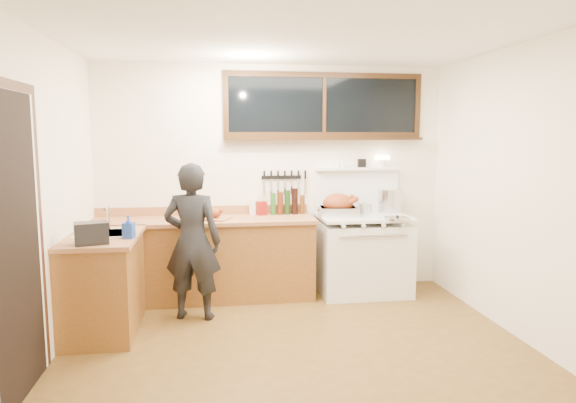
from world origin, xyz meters
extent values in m
cube|color=#583C17|center=(0.00, 0.00, -0.01)|extent=(4.00, 3.50, 0.02)
cube|color=white|center=(0.00, 1.77, 1.30)|extent=(4.00, 0.05, 2.60)
cube|color=white|center=(0.00, -1.77, 1.30)|extent=(4.00, 0.05, 2.60)
cube|color=white|center=(-2.02, 0.00, 1.30)|extent=(0.05, 3.50, 2.60)
cube|color=white|center=(2.02, 0.00, 1.30)|extent=(0.05, 3.50, 2.60)
cube|color=white|center=(0.00, 0.00, 2.62)|extent=(4.00, 3.50, 0.05)
cube|color=brown|center=(-0.80, 1.45, 0.43)|extent=(2.40, 0.60, 0.86)
cube|color=#A36940|center=(-0.80, 1.44, 0.88)|extent=(2.44, 0.64, 0.04)
cube|color=#A36940|center=(-0.80, 1.74, 0.95)|extent=(2.40, 0.03, 0.10)
sphere|color=#B78C38|center=(-1.80, 1.17, 0.70)|extent=(0.03, 0.03, 0.03)
sphere|color=#B78C38|center=(-1.30, 1.17, 0.70)|extent=(0.03, 0.03, 0.03)
sphere|color=#B78C38|center=(-0.80, 1.17, 0.70)|extent=(0.03, 0.03, 0.03)
sphere|color=#B78C38|center=(-0.30, 1.17, 0.70)|extent=(0.03, 0.03, 0.03)
sphere|color=#B78C38|center=(0.15, 1.17, 0.70)|extent=(0.03, 0.03, 0.03)
cube|color=brown|center=(-1.70, 0.62, 0.43)|extent=(0.60, 1.05, 0.86)
cube|color=#A36940|center=(-1.69, 0.62, 0.88)|extent=(0.64, 1.09, 0.04)
cube|color=white|center=(-1.68, 0.70, 0.84)|extent=(0.45, 0.40, 0.14)
cube|color=white|center=(-1.68, 0.70, 0.91)|extent=(0.50, 0.45, 0.01)
cylinder|color=silver|center=(-1.68, 0.88, 1.02)|extent=(0.02, 0.02, 0.24)
cylinder|color=silver|center=(-1.68, 0.80, 1.13)|extent=(0.02, 0.18, 0.02)
cube|color=white|center=(1.00, 1.40, 0.41)|extent=(1.00, 0.70, 0.82)
cube|color=white|center=(1.00, 1.40, 0.89)|extent=(1.02, 0.72, 0.03)
cube|color=white|center=(1.00, 1.06, 0.52)|extent=(0.88, 0.02, 0.46)
cylinder|color=silver|center=(1.00, 1.03, 0.74)|extent=(0.75, 0.02, 0.02)
cylinder|color=white|center=(0.67, 1.04, 0.85)|extent=(0.04, 0.03, 0.04)
cylinder|color=white|center=(0.89, 1.04, 0.85)|extent=(0.04, 0.03, 0.04)
cylinder|color=white|center=(1.11, 1.04, 0.85)|extent=(0.04, 0.03, 0.04)
cylinder|color=white|center=(1.33, 1.04, 0.85)|extent=(0.04, 0.03, 0.04)
cube|color=white|center=(1.00, 1.72, 1.15)|extent=(1.00, 0.05, 0.50)
cube|color=white|center=(1.00, 1.69, 1.41)|extent=(1.00, 0.12, 0.03)
cylinder|color=white|center=(1.30, 1.69, 1.47)|extent=(0.09, 0.09, 0.09)
cube|color=#FFE5B2|center=(1.30, 1.69, 1.54)|extent=(0.16, 0.08, 0.05)
cube|color=black|center=(1.05, 1.69, 1.48)|extent=(0.09, 0.05, 0.10)
cylinder|color=white|center=(0.82, 1.69, 1.47)|extent=(0.04, 0.04, 0.09)
cylinder|color=white|center=(0.76, 1.69, 1.47)|extent=(0.04, 0.04, 0.09)
cube|color=black|center=(0.60, 1.73, 2.15)|extent=(2.20, 0.01, 0.62)
cube|color=black|center=(0.60, 1.73, 2.49)|extent=(2.32, 0.04, 0.06)
cube|color=black|center=(0.60, 1.73, 1.81)|extent=(2.32, 0.04, 0.06)
cube|color=black|center=(-0.53, 1.73, 2.15)|extent=(0.06, 0.04, 0.62)
cube|color=black|center=(1.73, 1.73, 2.15)|extent=(0.06, 0.04, 0.62)
cube|color=black|center=(0.60, 1.73, 2.15)|extent=(0.04, 0.04, 0.62)
cube|color=black|center=(0.60, 1.68, 1.76)|extent=(2.32, 0.13, 0.03)
cube|color=black|center=(-1.99, -0.55, 1.05)|extent=(0.01, 0.86, 2.10)
cube|color=black|center=(-1.99, -0.07, 1.05)|extent=(0.01, 0.07, 2.10)
cube|color=black|center=(-1.99, -0.55, 2.14)|extent=(0.01, 1.04, 0.07)
cube|color=black|center=(0.10, 1.74, 1.32)|extent=(0.46, 0.02, 0.04)
cube|color=silver|center=(-0.10, 1.72, 1.21)|extent=(0.02, 0.00, 0.18)
cube|color=black|center=(-0.10, 1.72, 1.35)|extent=(0.02, 0.02, 0.10)
cube|color=silver|center=(-0.02, 1.72, 1.21)|extent=(0.02, 0.00, 0.18)
cube|color=black|center=(-0.02, 1.72, 1.35)|extent=(0.02, 0.02, 0.10)
cube|color=silver|center=(0.06, 1.72, 1.21)|extent=(0.02, 0.00, 0.18)
cube|color=black|center=(0.06, 1.72, 1.35)|extent=(0.02, 0.02, 0.10)
cube|color=silver|center=(0.14, 1.72, 1.21)|extent=(0.03, 0.00, 0.18)
cube|color=black|center=(0.14, 1.72, 1.35)|extent=(0.02, 0.02, 0.10)
cube|color=silver|center=(0.22, 1.72, 1.21)|extent=(0.03, 0.00, 0.18)
cube|color=black|center=(0.22, 1.72, 1.35)|extent=(0.02, 0.02, 0.10)
cube|color=silver|center=(0.30, 1.72, 1.21)|extent=(0.03, 0.00, 0.18)
cube|color=black|center=(0.30, 1.72, 1.35)|extent=(0.02, 0.02, 0.10)
cube|color=silver|center=(0.38, 1.72, 1.21)|extent=(0.03, 0.00, 0.18)
cube|color=black|center=(0.38, 1.72, 1.35)|extent=(0.02, 0.02, 0.10)
imported|color=black|center=(-0.90, 0.85, 0.77)|extent=(0.63, 0.49, 1.55)
imported|color=#2245AA|center=(-1.43, 0.46, 1.00)|extent=(0.11, 0.11, 0.20)
cube|color=black|center=(-1.70, 0.25, 0.99)|extent=(0.31, 0.25, 0.18)
cube|color=#A36940|center=(-0.69, 1.37, 0.91)|extent=(0.43, 0.39, 0.02)
ellipsoid|color=brown|center=(-0.69, 1.37, 0.98)|extent=(0.23, 0.20, 0.11)
sphere|color=brown|center=(-0.61, 1.42, 1.00)|extent=(0.04, 0.04, 0.04)
sphere|color=brown|center=(-0.61, 1.33, 1.00)|extent=(0.04, 0.04, 0.04)
cube|color=silver|center=(0.71, 1.45, 0.95)|extent=(0.49, 0.39, 0.10)
cube|color=#3F3F42|center=(0.71, 1.45, 0.98)|extent=(0.43, 0.34, 0.03)
torus|color=silver|center=(0.48, 1.45, 1.00)|extent=(0.03, 0.10, 0.10)
torus|color=silver|center=(0.94, 1.45, 1.00)|extent=(0.03, 0.10, 0.10)
ellipsoid|color=brown|center=(0.71, 1.45, 1.04)|extent=(0.38, 0.31, 0.22)
cylinder|color=brown|center=(0.83, 1.37, 1.06)|extent=(0.13, 0.07, 0.10)
sphere|color=brown|center=(0.89, 1.37, 1.09)|extent=(0.07, 0.07, 0.07)
cylinder|color=brown|center=(0.83, 1.54, 1.06)|extent=(0.13, 0.07, 0.10)
sphere|color=brown|center=(0.89, 1.54, 1.09)|extent=(0.07, 0.07, 0.07)
cylinder|color=silver|center=(1.39, 1.63, 1.04)|extent=(0.29, 0.29, 0.27)
cylinder|color=silver|center=(1.06, 1.56, 0.96)|extent=(0.19, 0.19, 0.11)
cylinder|color=black|center=(1.10, 1.68, 1.00)|extent=(0.06, 0.15, 0.02)
cylinder|color=silver|center=(1.28, 1.10, 0.91)|extent=(0.32, 0.32, 0.02)
sphere|color=black|center=(1.28, 1.10, 0.93)|extent=(0.03, 0.03, 0.03)
cube|color=maroon|center=(-0.14, 1.62, 0.98)|extent=(0.13, 0.11, 0.16)
cylinder|color=white|center=(-0.23, 1.68, 0.99)|extent=(0.12, 0.12, 0.18)
cylinder|color=black|center=(-0.01, 1.63, 1.02)|extent=(0.06, 0.06, 0.25)
cylinder|color=black|center=(0.07, 1.63, 1.03)|extent=(0.07, 0.07, 0.26)
cylinder|color=black|center=(0.16, 1.63, 1.04)|extent=(0.06, 0.06, 0.28)
cylinder|color=black|center=(0.24, 1.63, 1.05)|extent=(0.07, 0.07, 0.30)
cylinder|color=black|center=(0.33, 1.63, 1.01)|extent=(0.06, 0.06, 0.22)
camera|label=1|loc=(-0.68, -4.15, 1.80)|focal=32.00mm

